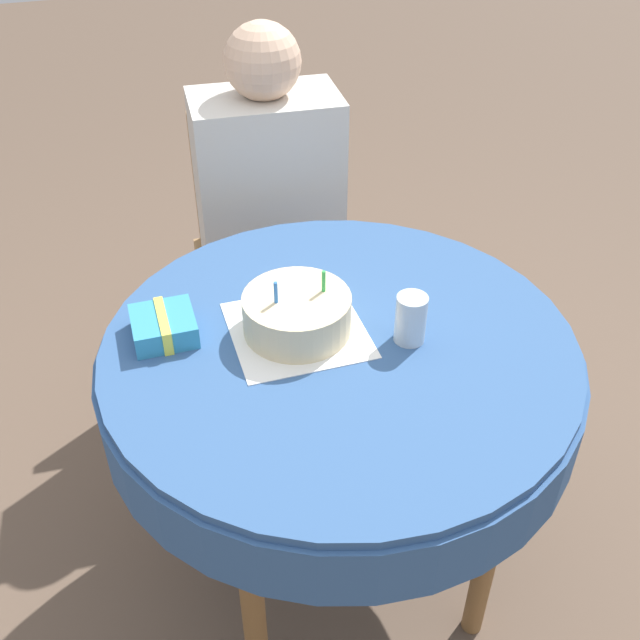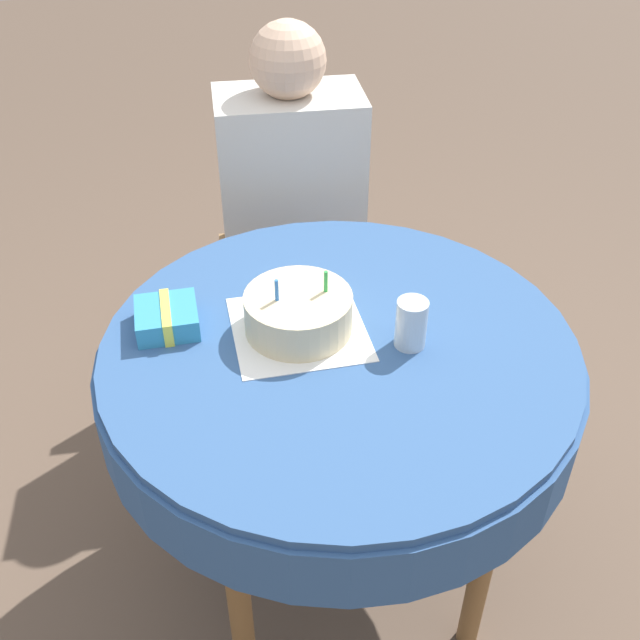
{
  "view_description": "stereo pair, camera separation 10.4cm",
  "coord_description": "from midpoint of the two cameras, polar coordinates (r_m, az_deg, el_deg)",
  "views": [
    {
      "loc": [
        -0.39,
        -1.13,
        1.76
      ],
      "look_at": [
        -0.04,
        0.02,
        0.83
      ],
      "focal_mm": 42.0,
      "sensor_mm": 36.0,
      "label": 1
    },
    {
      "loc": [
        -0.29,
        -1.15,
        1.76
      ],
      "look_at": [
        -0.04,
        0.02,
        0.83
      ],
      "focal_mm": 42.0,
      "sensor_mm": 36.0,
      "label": 2
    }
  ],
  "objects": [
    {
      "name": "ground_plane",
      "position": [
        2.13,
        2.6,
        -18.16
      ],
      "size": [
        12.0,
        12.0,
        0.0
      ],
      "primitive_type": "plane",
      "color": "brown"
    },
    {
      "name": "dining_table",
      "position": [
        1.61,
        3.29,
        -4.37
      ],
      "size": [
        1.01,
        1.01,
        0.78
      ],
      "color": "#335689",
      "rests_on": "ground_plane"
    },
    {
      "name": "chair",
      "position": [
        2.39,
        -1.05,
        5.83
      ],
      "size": [
        0.47,
        0.47,
        0.9
      ],
      "rotation": [
        0.0,
        0.0,
        -0.06
      ],
      "color": "#A37A4C",
      "rests_on": "ground_plane"
    },
    {
      "name": "person",
      "position": [
        2.2,
        -0.78,
        9.71
      ],
      "size": [
        0.42,
        0.36,
        1.2
      ],
      "rotation": [
        0.0,
        0.0,
        -0.06
      ],
      "color": "#DBB293",
      "rests_on": "ground_plane"
    },
    {
      "name": "napkin",
      "position": [
        1.57,
        0.25,
        -0.72
      ],
      "size": [
        0.28,
        0.28,
        0.0
      ],
      "color": "white",
      "rests_on": "dining_table"
    },
    {
      "name": "birthday_cake",
      "position": [
        1.55,
        0.26,
        0.53
      ],
      "size": [
        0.23,
        0.23,
        0.13
      ],
      "color": "beige",
      "rests_on": "dining_table"
    },
    {
      "name": "drinking_glass",
      "position": [
        1.52,
        8.91,
        -0.32
      ],
      "size": [
        0.06,
        0.06,
        0.11
      ],
      "color": "silver",
      "rests_on": "dining_table"
    },
    {
      "name": "gift_box",
      "position": [
        1.59,
        -9.76,
        0.11
      ],
      "size": [
        0.13,
        0.13,
        0.06
      ],
      "color": "teal",
      "rests_on": "dining_table"
    }
  ]
}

